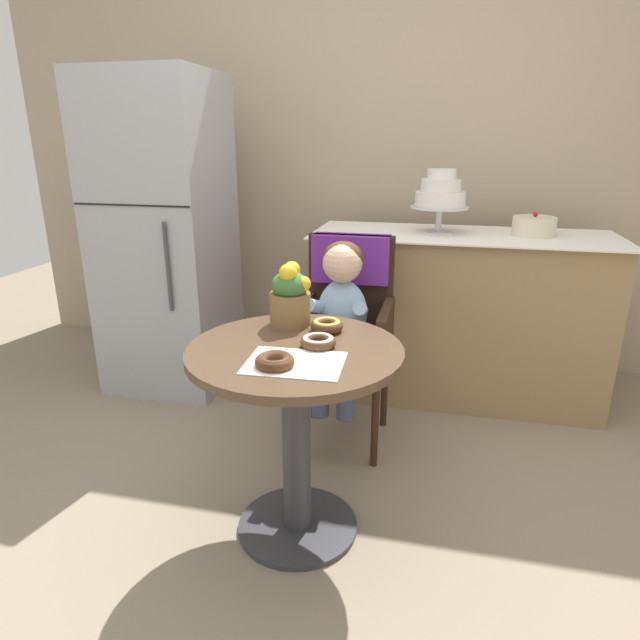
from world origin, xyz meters
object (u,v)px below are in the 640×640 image
donut_side (327,325)px  refrigerator (165,238)px  cafe_table (296,405)px  seated_child (341,308)px  tiered_cake_stand (440,195)px  round_layer_cake (534,226)px  flower_vase (290,296)px  wicker_chair (347,306)px  donut_mid (318,341)px  donut_front (275,361)px

donut_side → refrigerator: size_ratio=0.07×
cafe_table → seated_child: (0.04, 0.59, 0.17)m
donut_side → tiered_cake_stand: tiered_cake_stand is taller
seated_child → round_layer_cake: round_layer_cake is taller
flower_vase → wicker_chair: bearing=77.4°
donut_side → seated_child: bearing=94.0°
donut_side → donut_mid: bearing=-87.9°
cafe_table → seated_child: 0.62m
donut_front → flower_vase: 0.41m
donut_mid → donut_side: size_ratio=1.01×
cafe_table → donut_front: bearing=-95.2°
donut_mid → refrigerator: refrigerator is taller
tiered_cake_stand → cafe_table: bearing=-107.8°
donut_front → donut_mid: bearing=65.0°
seated_child → round_layer_cake: size_ratio=3.39×
cafe_table → donut_front: (-0.02, -0.17, 0.23)m
donut_side → wicker_chair: bearing=92.9°
seated_child → donut_mid: seated_child is taller
seated_child → flower_vase: size_ratio=3.12×
seated_child → refrigerator: (-1.09, 0.51, 0.17)m
refrigerator → round_layer_cake: bearing=6.7°
cafe_table → donut_side: size_ratio=6.19×
donut_mid → round_layer_cake: round_layer_cake is taller
donut_front → donut_side: 0.36m
seated_child → donut_mid: 0.57m
wicker_chair → donut_side: wicker_chair is taller
tiered_cake_stand → refrigerator: 1.50m
tiered_cake_stand → refrigerator: size_ratio=0.19×
donut_front → donut_side: (0.08, 0.35, 0.00)m
donut_front → tiered_cake_stand: bearing=73.6°
wicker_chair → flower_vase: (-0.12, -0.52, 0.19)m
cafe_table → round_layer_cake: 1.66m
wicker_chair → donut_side: bearing=-84.4°
seated_child → donut_front: size_ratio=6.03×
donut_front → flower_vase: bearing=99.1°
donut_front → flower_vase: (-0.06, 0.39, 0.09)m
donut_mid → donut_side: donut_side is taller
donut_front → donut_side: donut_side is taller
donut_side → flower_vase: size_ratio=0.50×
wicker_chair → flower_vase: 0.57m
seated_child → flower_vase: (-0.12, -0.37, 0.15)m
cafe_table → donut_front: donut_front is taller
donut_front → refrigerator: 1.64m
wicker_chair → tiered_cake_stand: 0.81m
donut_front → round_layer_cake: round_layer_cake is taller
wicker_chair → flower_vase: bearing=-100.0°
seated_child → tiered_cake_stand: tiered_cake_stand is taller
donut_mid → flower_vase: flower_vase is taller
donut_front → cafe_table: bearing=84.8°
cafe_table → donut_side: bearing=69.2°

